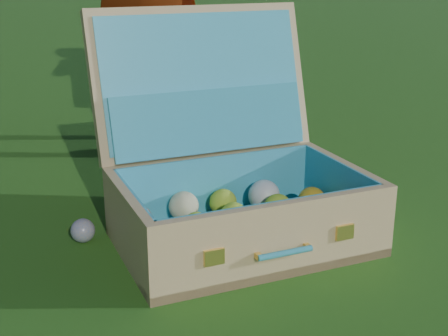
# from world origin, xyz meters

# --- Properties ---
(ground) EXTENTS (60.00, 60.00, 0.00)m
(ground) POSITION_xyz_m (0.00, 0.00, 0.00)
(ground) COLOR #215114
(ground) RESTS_ON ground
(stray_ball) EXTENTS (0.07, 0.07, 0.07)m
(stray_ball) POSITION_xyz_m (-0.41, 0.09, 0.03)
(stray_ball) COLOR #3E63A2
(stray_ball) RESTS_ON ground
(suitcase) EXTENTS (0.79, 0.76, 0.63)m
(suitcase) POSITION_xyz_m (-0.04, -0.09, 0.18)
(suitcase) COLOR tan
(suitcase) RESTS_ON ground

